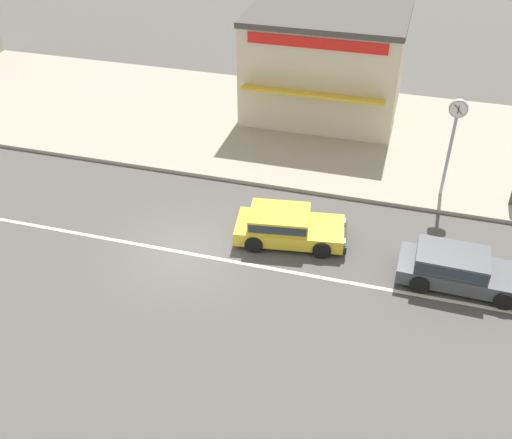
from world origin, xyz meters
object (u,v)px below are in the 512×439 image
(street_clock, at_px, (455,126))
(shopfront_corner_warung, at_px, (325,62))
(hatchback_dark_grey_2, at_px, (459,268))
(hatchback_yellow_1, at_px, (286,225))

(street_clock, height_order, shopfront_corner_warung, shopfront_corner_warung)
(street_clock, relative_size, shopfront_corner_warung, 0.55)
(hatchback_dark_grey_2, bearing_deg, street_clock, 97.33)
(shopfront_corner_warung, bearing_deg, street_clock, -46.90)
(hatchback_dark_grey_2, relative_size, street_clock, 1.07)
(hatchback_yellow_1, height_order, shopfront_corner_warung, shopfront_corner_warung)
(hatchback_yellow_1, bearing_deg, hatchback_dark_grey_2, -7.31)
(shopfront_corner_warung, bearing_deg, hatchback_yellow_1, -86.38)
(hatchback_yellow_1, xyz_separation_m, street_clock, (4.96, 4.11, 2.36))
(hatchback_yellow_1, height_order, hatchback_dark_grey_2, same)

